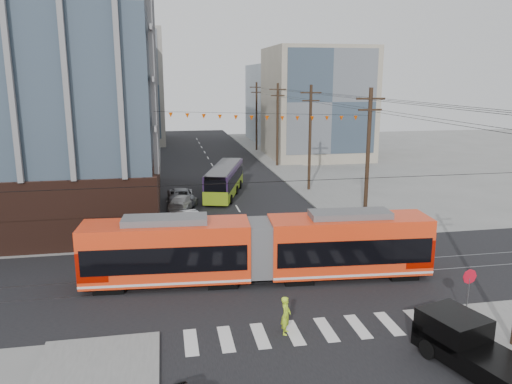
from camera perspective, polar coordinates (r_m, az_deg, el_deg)
ground at (r=27.15m, az=4.34°, el=-12.61°), size 160.00×160.00×0.00m
bg_bldg_nw_near at (r=76.42m, az=-18.81°, el=10.25°), size 18.00×16.00×18.00m
bg_bldg_ne_near at (r=75.17m, az=6.93°, el=10.04°), size 14.00×14.00×16.00m
bg_bldg_nw_far at (r=95.95m, az=-15.40°, el=11.48°), size 16.00×18.00×20.00m
bg_bldg_ne_far at (r=94.96m, az=4.43°, el=10.07°), size 16.00×16.00×14.00m
utility_pole_far at (r=81.27m, az=0.06°, el=8.57°), size 0.30×0.30×11.00m
streetcar at (r=29.29m, az=0.38°, el=-6.49°), size 20.36×4.27×3.89m
city_bus at (r=50.65m, az=-3.61°, el=1.36°), size 5.30×11.12×3.09m
pickup_truck at (r=22.68m, az=24.71°, el=-16.49°), size 3.64×6.22×1.99m
parked_car_silver at (r=39.60m, az=-8.13°, el=-3.16°), size 3.06×5.14×1.60m
parked_car_white at (r=45.90m, az=-8.36°, el=-1.11°), size 3.27×4.88×1.31m
parked_car_grey at (r=48.07m, az=-8.59°, el=-0.38°), size 2.51×5.33×1.47m
pedestrian at (r=23.88m, az=3.43°, el=-13.89°), size 0.68×0.80×1.84m
stop_sign at (r=26.91m, az=23.03°, el=-10.97°), size 0.83×0.83×2.52m
jersey_barrier at (r=40.71m, az=11.15°, el=-3.47°), size 2.12×3.70×0.73m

